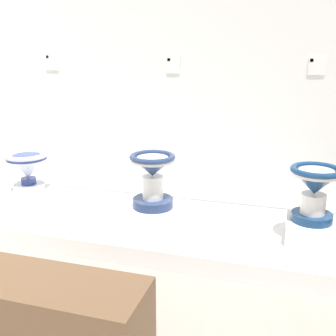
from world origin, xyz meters
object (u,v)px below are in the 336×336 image
object	(u,v)px
info_placard_first	(52,62)
info_placard_third	(317,66)
info_placard_second	(173,65)
plinth_block_leftmost	(310,231)
antique_toilet_pale_glazed	(153,174)
antique_toilet_leftmost	(315,186)
museum_bench	(27,315)
plinth_block_pale_glazed	(153,215)
plinth_block_squat_floral	(30,197)
antique_toilet_squat_floral	(27,166)

from	to	relation	value
info_placard_first	info_placard_third	world-z (taller)	info_placard_first
info_placard_second	plinth_block_leftmost	bearing A→B (deg)	-26.04
antique_toilet_pale_glazed	antique_toilet_leftmost	size ratio (longest dim) A/B	1.07
antique_toilet_pale_glazed	info_placard_third	world-z (taller)	info_placard_third
plinth_block_leftmost	museum_bench	xyz separation A→B (m)	(-1.30, -1.37, -0.01)
antique_toilet_pale_glazed	plinth_block_pale_glazed	bearing A→B (deg)	-26.57
plinth_block_leftmost	info_placard_second	world-z (taller)	info_placard_second
plinth_block_leftmost	info_placard_third	world-z (taller)	info_placard_third
plinth_block_pale_glazed	info_placard_third	world-z (taller)	info_placard_third
plinth_block_pale_glazed	antique_toilet_leftmost	distance (m)	1.18
antique_toilet_leftmost	plinth_block_pale_glazed	bearing A→B (deg)	-179.14
plinth_block_squat_floral	antique_toilet_pale_glazed	size ratio (longest dim) A/B	0.91
antique_toilet_leftmost	museum_bench	world-z (taller)	antique_toilet_leftmost
antique_toilet_leftmost	info_placard_first	size ratio (longest dim) A/B	2.61
info_placard_first	info_placard_third	bearing A→B (deg)	-0.00
info_placard_first	museum_bench	xyz separation A→B (m)	(0.98, -1.93, -1.11)
plinth_block_squat_floral	plinth_block_pale_glazed	distance (m)	1.13
antique_toilet_leftmost	info_placard_third	xyz separation A→B (m)	(-0.04, 0.56, 0.76)
antique_toilet_squat_floral	antique_toilet_pale_glazed	distance (m)	1.13
museum_bench	info_placard_first	bearing A→B (deg)	116.98
antique_toilet_pale_glazed	museum_bench	xyz separation A→B (m)	(-0.16, -1.35, -0.32)
info_placard_second	info_placard_first	bearing A→B (deg)	180.00
antique_toilet_squat_floral	antique_toilet_pale_glazed	world-z (taller)	antique_toilet_pale_glazed
plinth_block_squat_floral	plinth_block_leftmost	size ratio (longest dim) A/B	1.12
plinth_block_pale_glazed	info_placard_second	xyz separation A→B (m)	(-0.01, 0.58, 1.09)
plinth_block_squat_floral	info_placard_second	world-z (taller)	info_placard_second
antique_toilet_squat_floral	antique_toilet_leftmost	distance (m)	2.26
antique_toilet_pale_glazed	info_placard_third	size ratio (longest dim) A/B	3.07
antique_toilet_squat_floral	info_placard_third	size ratio (longest dim) A/B	2.61
plinth_block_squat_floral	antique_toilet_leftmost	xyz separation A→B (m)	(2.26, -0.05, 0.33)
antique_toilet_squat_floral	plinth_block_pale_glazed	xyz separation A→B (m)	(1.13, -0.07, -0.27)
antique_toilet_pale_glazed	museum_bench	world-z (taller)	antique_toilet_pale_glazed
antique_toilet_squat_floral	info_placard_second	distance (m)	1.47
antique_toilet_leftmost	info_placard_second	world-z (taller)	info_placard_second
antique_toilet_pale_glazed	info_placard_first	size ratio (longest dim) A/B	2.80
info_placard_third	plinth_block_squat_floral	bearing A→B (deg)	-167.01
plinth_block_squat_floral	museum_bench	size ratio (longest dim) A/B	0.32
antique_toilet_squat_floral	info_placard_first	distance (m)	0.98
info_placard_third	info_placard_second	bearing A→B (deg)	-180.00
info_placard_third	museum_bench	distance (m)	2.55
plinth_block_pale_glazed	info_placard_second	distance (m)	1.23
antique_toilet_pale_glazed	plinth_block_leftmost	xyz separation A→B (m)	(1.14, 0.02, -0.31)
plinth_block_pale_glazed	antique_toilet_leftmost	xyz separation A→B (m)	(1.14, 0.02, 0.33)
plinth_block_squat_floral	museum_bench	distance (m)	1.71
antique_toilet_squat_floral	info_placard_first	bearing A→B (deg)	92.06
plinth_block_leftmost	antique_toilet_leftmost	world-z (taller)	antique_toilet_leftmost
plinth_block_pale_glazed	plinth_block_leftmost	distance (m)	1.14
antique_toilet_pale_glazed	antique_toilet_leftmost	xyz separation A→B (m)	(1.14, 0.02, 0.01)
plinth_block_pale_glazed	antique_toilet_leftmost	size ratio (longest dim) A/B	0.93
plinth_block_leftmost	info_placard_first	world-z (taller)	info_placard_first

